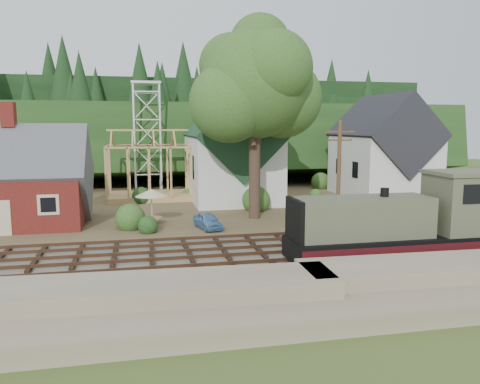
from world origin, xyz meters
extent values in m
plane|color=#384C1E|center=(0.00, 0.00, 0.00)|extent=(140.00, 140.00, 0.00)
cube|color=#7F7259|center=(0.00, -8.50, 0.00)|extent=(64.00, 5.00, 1.60)
cube|color=#726B5B|center=(0.00, 0.00, 0.08)|extent=(64.00, 11.00, 0.16)
cube|color=brown|center=(0.00, 18.00, 0.15)|extent=(64.00, 26.00, 0.30)
cube|color=#1E3F19|center=(0.00, 42.00, 0.00)|extent=(70.00, 28.96, 12.74)
cube|color=black|center=(0.00, 58.00, 0.00)|extent=(80.00, 20.00, 12.00)
cube|color=#571414|center=(-16.00, 11.00, 2.20)|extent=(10.00, 7.00, 3.80)
cube|color=#4C4C51|center=(-16.00, 11.00, 4.10)|extent=(10.80, 7.41, 7.41)
cube|color=#571414|center=(-16.00, 11.00, 8.40)|extent=(0.90, 0.90, 1.80)
cube|color=beige|center=(-16.00, 7.48, 1.50)|extent=(1.20, 0.06, 2.40)
cube|color=silver|center=(2.00, 20.00, 3.50)|extent=(8.00, 12.00, 6.40)
cube|color=#173320|center=(2.00, 20.00, 6.70)|extent=(8.40, 12.96, 8.40)
cube|color=silver|center=(2.00, 14.00, 8.70)|extent=(2.40, 2.40, 4.00)
cone|color=#173320|center=(2.00, 14.00, 12.00)|extent=(5.37, 5.37, 2.60)
cube|color=silver|center=(18.00, 19.00, 3.50)|extent=(8.00, 10.00, 6.40)
cube|color=black|center=(18.00, 19.00, 6.70)|extent=(8.40, 10.80, 8.40)
cube|color=tan|center=(-6.00, 22.00, 0.55)|extent=(8.00, 6.00, 0.50)
cube|color=tan|center=(-6.00, 22.00, 7.20)|extent=(8.00, 0.18, 0.18)
cube|color=silver|center=(-7.40, 26.60, 6.30)|extent=(0.18, 0.18, 12.00)
cube|color=silver|center=(-4.60, 26.60, 6.30)|extent=(0.18, 0.18, 12.00)
cube|color=silver|center=(-7.40, 29.40, 6.30)|extent=(0.18, 0.18, 12.00)
cube|color=silver|center=(-4.60, 29.40, 6.30)|extent=(0.18, 0.18, 12.00)
cube|color=silver|center=(-6.00, 28.00, 12.30)|extent=(3.20, 3.20, 0.25)
cylinder|color=#38281E|center=(2.00, 10.00, 4.30)|extent=(0.90, 0.90, 8.00)
sphere|color=#32551F|center=(2.00, 10.00, 10.80)|extent=(8.40, 8.40, 8.40)
sphere|color=#32551F|center=(4.50, 11.00, 9.80)|extent=(6.40, 6.40, 6.40)
sphere|color=#32551F|center=(-0.20, 9.20, 9.30)|extent=(6.00, 6.00, 6.00)
cylinder|color=#4C331E|center=(7.00, 5.20, 4.00)|extent=(0.28, 0.28, 8.00)
cube|color=#4C331E|center=(7.00, 5.20, 7.20)|extent=(2.20, 0.12, 0.12)
cube|color=#4C331E|center=(7.00, 5.20, 6.60)|extent=(1.80, 0.12, 0.12)
cube|color=black|center=(7.07, -3.00, 0.34)|extent=(12.39, 2.58, 0.36)
cube|color=black|center=(7.07, -3.00, 1.08)|extent=(12.39, 3.00, 1.14)
cube|color=#4F553E|center=(4.79, -3.00, 2.73)|extent=(7.44, 2.38, 2.17)
cube|color=#4F553E|center=(10.99, -3.00, 3.30)|extent=(3.72, 2.89, 3.30)
cube|color=#4F553E|center=(10.99, -3.00, 5.00)|extent=(3.92, 3.10, 0.21)
cube|color=#3D0D11|center=(7.07, -4.52, 1.08)|extent=(12.39, 0.04, 0.72)
cube|color=#3D0D11|center=(7.07, -1.48, 1.08)|extent=(12.39, 0.04, 0.72)
cylinder|color=black|center=(6.03, -3.00, 3.92)|extent=(0.45, 0.45, 0.72)
imported|color=#578BBA|center=(-2.21, 6.89, 0.86)|extent=(2.03, 3.52, 1.13)
imported|color=#B71B0E|center=(22.91, 19.66, 0.91)|extent=(4.39, 2.04, 1.22)
cylinder|color=silver|center=(-6.08, 9.14, 1.50)|extent=(0.11, 0.11, 2.40)
cylinder|color=tan|center=(-6.08, 9.14, 0.79)|extent=(1.53, 1.53, 0.09)
cone|color=beige|center=(-6.08, 9.14, 2.70)|extent=(2.40, 2.40, 0.55)
camera|label=1|loc=(-6.77, -25.75, 7.56)|focal=35.00mm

